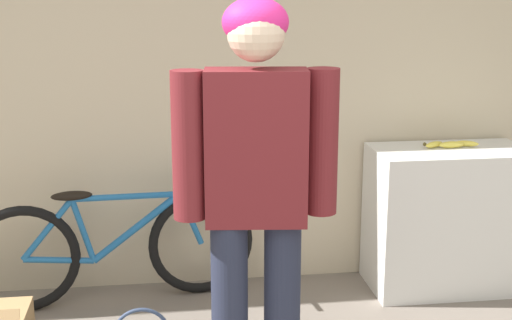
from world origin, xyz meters
TOP-DOWN VIEW (x-y plane):
  - wall_back at (0.00, 2.57)m, footprint 8.00×0.07m
  - side_shelf at (1.41, 2.28)m, footprint 0.90×0.49m
  - person at (0.12, 1.20)m, footprint 0.66×0.25m
  - bicycle at (-0.52, 2.32)m, footprint 1.59×0.46m
  - banana at (1.41, 2.32)m, footprint 0.33×0.09m

SIDE VIEW (x-z plane):
  - bicycle at x=-0.52m, z-range -0.01..0.67m
  - side_shelf at x=1.41m, z-range 0.00..0.84m
  - banana at x=1.41m, z-range 0.84..0.88m
  - person at x=0.12m, z-range 0.14..1.86m
  - wall_back at x=0.00m, z-range 0.00..2.60m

